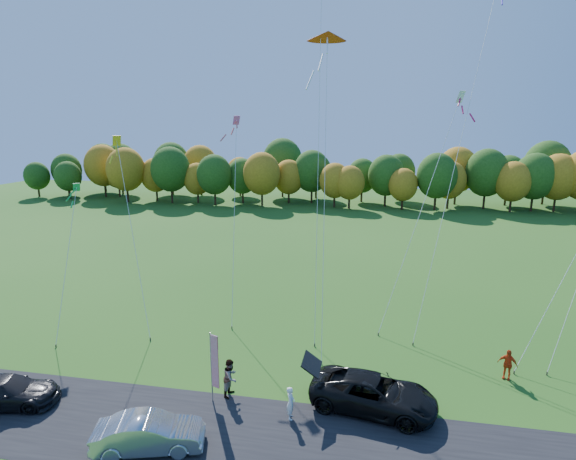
% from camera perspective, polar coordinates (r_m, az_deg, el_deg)
% --- Properties ---
extents(ground, '(160.00, 160.00, 0.00)m').
position_cam_1_polar(ground, '(24.63, -2.74, -19.32)').
color(ground, '#1F4E14').
extents(asphalt_strip, '(90.00, 6.00, 0.01)m').
position_cam_1_polar(asphalt_strip, '(21.47, -5.46, -24.87)').
color(asphalt_strip, black).
rests_on(asphalt_strip, ground).
extents(tree_line, '(116.00, 12.00, 10.00)m').
position_cam_1_polar(tree_line, '(76.53, 6.82, 3.02)').
color(tree_line, '#1E4711').
rests_on(tree_line, ground).
extents(black_suv, '(6.34, 3.76, 1.65)m').
position_cam_1_polar(black_suv, '(23.01, 10.79, -19.69)').
color(black_suv, black).
rests_on(black_suv, ground).
extents(silver_sedan, '(4.76, 2.76, 1.48)m').
position_cam_1_polar(silver_sedan, '(21.25, -17.22, -23.44)').
color(silver_sedan, '#AFAEB3').
rests_on(silver_sedan, ground).
extents(dark_truck_a, '(5.17, 2.98, 1.41)m').
position_cam_1_polar(dark_truck_a, '(26.72, -32.19, -16.96)').
color(dark_truck_a, black).
rests_on(dark_truck_a, ground).
extents(person_tailgate_a, '(0.47, 0.63, 1.58)m').
position_cam_1_polar(person_tailgate_a, '(22.07, 0.33, -21.10)').
color(person_tailgate_a, white).
rests_on(person_tailgate_a, ground).
extents(person_tailgate_b, '(0.86, 1.03, 1.92)m').
position_cam_1_polar(person_tailgate_b, '(23.73, -7.29, -18.06)').
color(person_tailgate_b, gray).
rests_on(person_tailgate_b, ground).
extents(person_east, '(1.06, 0.75, 1.67)m').
position_cam_1_polar(person_east, '(27.50, 26.09, -15.06)').
color(person_east, red).
rests_on(person_east, ground).
extents(feather_flag, '(0.46, 0.22, 3.64)m').
position_cam_1_polar(feather_flag, '(22.67, -9.40, -16.07)').
color(feather_flag, '#999999').
rests_on(feather_flag, ground).
extents(kite_delta_blue, '(2.99, 10.97, 28.54)m').
position_cam_1_polar(kite_delta_blue, '(30.53, 3.98, 15.70)').
color(kite_delta_blue, '#4C3F33').
rests_on(kite_delta_blue, ground).
extents(kite_parafoil_orange, '(7.33, 12.12, 24.90)m').
position_cam_1_polar(kite_parafoil_orange, '(32.61, 21.10, 10.59)').
color(kite_parafoil_orange, '#4C3F33').
rests_on(kite_parafoil_orange, ground).
extents(kite_delta_red, '(2.71, 9.95, 20.53)m').
position_cam_1_polar(kite_delta_red, '(28.14, 4.69, 7.69)').
color(kite_delta_red, '#4C3F33').
rests_on(kite_delta_red, ground).
extents(kite_diamond_yellow, '(4.99, 5.90, 12.91)m').
position_cam_1_polar(kite_diamond_yellow, '(31.57, -19.14, -0.46)').
color(kite_diamond_yellow, '#4C3F33').
rests_on(kite_diamond_yellow, ground).
extents(kite_diamond_green, '(2.03, 6.12, 9.66)m').
position_cam_1_polar(kite_diamond_green, '(32.62, -26.27, -3.46)').
color(kite_diamond_green, '#4C3F33').
rests_on(kite_diamond_green, ground).
extents(kite_diamond_white, '(5.66, 7.15, 15.96)m').
position_cam_1_polar(kite_diamond_white, '(31.19, 16.53, 2.35)').
color(kite_diamond_white, '#4C3F33').
rests_on(kite_diamond_white, ground).
extents(kite_diamond_pink, '(1.67, 6.36, 14.25)m').
position_cam_1_polar(kite_diamond_pink, '(31.46, -6.85, 1.62)').
color(kite_diamond_pink, '#4C3F33').
rests_on(kite_diamond_pink, ground).
extents(kite_diamond_blue_low, '(4.86, 3.94, 8.78)m').
position_cam_1_polar(kite_diamond_blue_low, '(29.07, 30.88, -6.85)').
color(kite_diamond_blue_low, '#4C3F33').
rests_on(kite_diamond_blue_low, ground).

